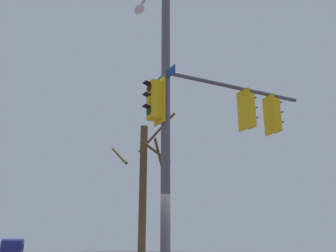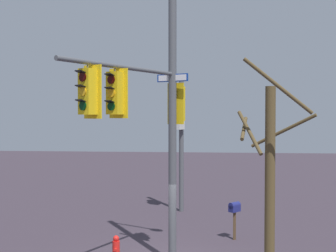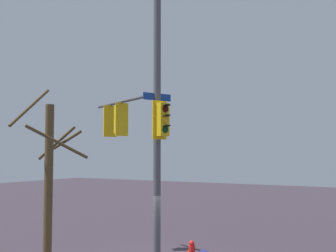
# 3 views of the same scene
# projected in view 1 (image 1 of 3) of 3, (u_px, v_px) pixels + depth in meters

# --- Properties ---
(main_signal_pole_assembly) EXTENTS (5.04, 4.65, 9.98)m
(main_signal_pole_assembly) POSITION_uv_depth(u_px,v_px,m) (193.00, 98.00, 10.62)
(main_signal_pole_assembly) COLOR #4C4F54
(main_signal_pole_assembly) RESTS_ON ground
(bare_tree_behind_pole) EXTENTS (2.22, 2.11, 6.07)m
(bare_tree_behind_pole) POSITION_uv_depth(u_px,v_px,m) (143.00, 193.00, 12.67)
(bare_tree_behind_pole) COLOR brown
(bare_tree_behind_pole) RESTS_ON ground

